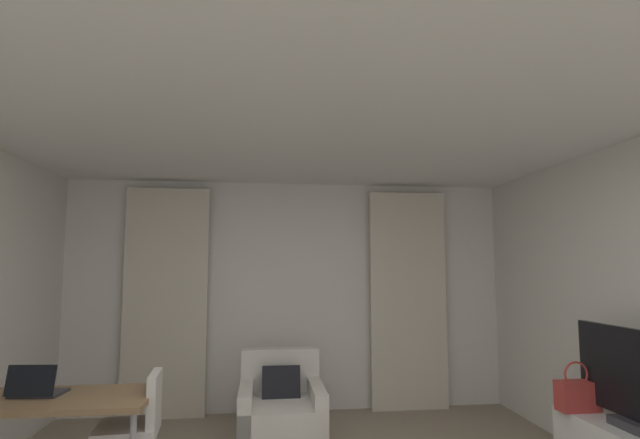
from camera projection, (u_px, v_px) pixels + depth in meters
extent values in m
cube|color=silver|center=(290.00, 295.00, 5.47)|extent=(5.12, 0.06, 2.60)
cube|color=white|center=(321.00, 84.00, 2.61)|extent=(5.12, 6.12, 0.06)
cube|color=beige|center=(166.00, 301.00, 5.18)|extent=(0.90, 0.06, 2.50)
cube|color=beige|center=(408.00, 299.00, 5.50)|extent=(0.90, 0.06, 2.50)
cube|color=silver|center=(281.00, 423.00, 4.31)|extent=(0.77, 0.85, 0.40)
cube|color=silver|center=(280.00, 369.00, 4.69)|extent=(0.77, 0.14, 0.41)
cube|color=silver|center=(317.00, 414.00, 4.35)|extent=(0.12, 0.84, 0.54)
cube|color=silver|center=(246.00, 416.00, 4.27)|extent=(0.12, 0.84, 0.54)
cube|color=black|center=(281.00, 386.00, 4.46)|extent=(0.36, 0.20, 0.37)
cube|color=olive|center=(49.00, 400.00, 3.14)|extent=(1.34, 0.64, 0.04)
cube|color=silver|center=(127.00, 430.00, 3.24)|extent=(0.43, 0.43, 0.08)
cube|color=silver|center=(154.00, 397.00, 3.29)|extent=(0.09, 0.36, 0.34)
cube|color=#2D2D33|center=(39.00, 393.00, 3.21)|extent=(0.34, 0.25, 0.02)
cube|color=black|center=(30.00, 381.00, 3.11)|extent=(0.32, 0.08, 0.20)
cube|color=#333338|center=(640.00, 426.00, 3.12)|extent=(0.20, 0.36, 0.06)
cube|color=black|center=(636.00, 375.00, 3.16)|extent=(0.04, 1.08, 0.61)
cube|color=#B73833|center=(577.00, 396.00, 3.57)|extent=(0.30, 0.14, 0.22)
torus|color=#B73833|center=(576.00, 374.00, 3.59)|extent=(0.20, 0.02, 0.20)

